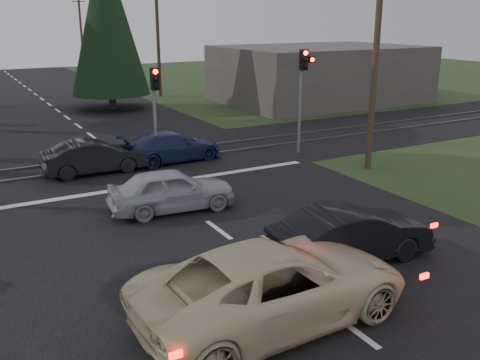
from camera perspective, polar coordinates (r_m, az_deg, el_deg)
ground at (r=13.58m, az=3.52°, el=-9.58°), size 120.00×120.00×0.00m
road at (r=22.10m, az=-10.52°, el=0.81°), size 14.00×100.00×0.01m
rail_corridor at (r=23.94m, az=-12.08°, el=1.98°), size 120.00×8.00×0.01m
stop_line at (r=20.46m, az=-8.88°, el=-0.40°), size 13.00×0.35×0.00m
rail_near at (r=23.19m, az=-11.49°, el=1.64°), size 120.00×0.12×0.10m
rail_far at (r=24.67m, az=-12.64°, el=2.49°), size 120.00×0.12×0.10m
traffic_signal_right at (r=24.39m, az=6.75°, el=10.44°), size 0.68×0.48×4.70m
traffic_signal_center at (r=22.45m, az=-9.04°, el=8.47°), size 0.32×0.48×4.10m
utility_pole_near at (r=22.18m, az=14.30°, el=13.05°), size 1.80×0.26×9.00m
utility_pole_mid at (r=42.96m, az=-8.76°, el=15.08°), size 1.80×0.26×9.00m
utility_pole_far at (r=66.93m, az=-16.61°, el=15.24°), size 1.80×0.26×9.00m
conifer_tree at (r=37.57m, az=-14.05°, el=16.45°), size 5.20×5.20×11.00m
building_right at (r=40.72m, az=8.45°, el=11.14°), size 14.00×10.00×4.00m
cream_coupe at (r=11.19m, az=3.62°, el=-11.00°), size 6.06×3.00×1.65m
dark_hatchback at (r=14.09m, az=11.75°, el=-5.72°), size 4.45×1.86×1.43m
silver_car at (r=17.45m, az=-7.29°, el=-1.06°), size 4.22×2.03×1.39m
blue_sedan at (r=23.48m, az=-7.29°, el=3.54°), size 4.55×2.09×1.29m
dark_car_far at (r=22.26m, az=-15.26°, el=2.38°), size 4.08×1.46×1.34m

